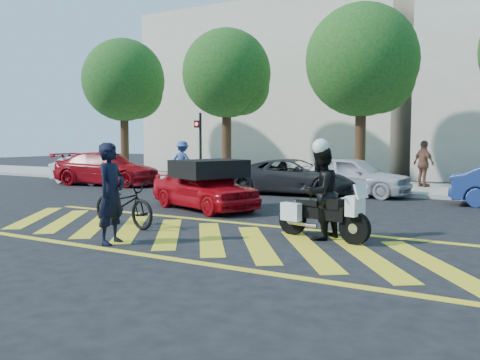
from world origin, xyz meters
The scene contains 19 objects.
ground centered at (0.00, 0.00, 0.00)m, with size 90.00×90.00×0.00m, color black.
sidewalk centered at (0.00, 12.00, 0.07)m, with size 60.00×5.00×0.15m, color #9E998E.
crosswalk centered at (-0.04, 0.00, 0.00)m, with size 12.33×4.00×0.01m.
building_left centered at (-8.00, 21.00, 5.00)m, with size 16.00×8.00×10.00m, color beige.
tree_far_left centered at (-12.87, 12.06, 5.05)m, with size 4.40×4.40×7.41m.
tree_left centered at (-6.37, 12.06, 4.99)m, with size 4.20×4.20×7.26m.
tree_center centered at (0.13, 12.06, 5.10)m, with size 4.60×4.60×7.56m.
signal_pole centered at (-6.50, 9.74, 1.92)m, with size 0.28×0.43×3.20m.
officer_bike centered at (-0.85, -1.46, 0.99)m, with size 0.72×0.48×1.99m, color black.
bicycle centered at (-2.01, 0.11, 0.54)m, with size 0.72×2.06×1.08m, color black.
police_motorcycle centered at (2.53, 1.03, 0.52)m, with size 2.14×0.93×0.96m.
officer_moto centered at (2.51, 1.03, 0.95)m, with size 0.93×0.72×1.90m, color black.
red_convertible centered at (-2.04, 3.50, 0.66)m, with size 1.57×3.90×1.33m, color #AF0811.
parked_far_left centered at (-11.50, 7.80, 0.62)m, with size 1.32×3.78×1.25m, color #B7BABF.
parked_left centered at (-10.15, 7.80, 0.73)m, with size 2.04×5.02×1.46m, color #A20A12.
parked_mid_left centered at (-1.39, 8.57, 0.66)m, with size 2.18×4.73×1.31m, color black.
parked_mid_right centered at (0.57, 9.20, 0.72)m, with size 1.69×4.21×1.44m, color silver.
pedestrian_left centered at (-7.64, 10.00, 1.06)m, with size 1.17×0.67×1.82m, color #355193.
pedestrian_right centered at (2.47, 12.38, 1.08)m, with size 1.09×0.45×1.85m, color brown.
Camera 1 is at (6.28, -8.71, 2.06)m, focal length 38.00 mm.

